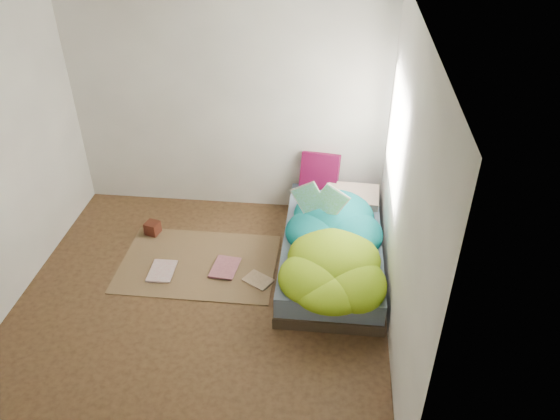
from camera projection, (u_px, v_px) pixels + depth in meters
The scene contains 12 objects.
ground at pixel (201, 301), 5.21m from camera, with size 3.50×3.50×0.00m, color #3B2716.
room_walls at pixel (186, 150), 4.30m from camera, with size 3.54×3.54×2.62m.
bed at pixel (332, 249), 5.60m from camera, with size 1.00×2.00×0.34m.
duvet at pixel (333, 236), 5.23m from camera, with size 0.96×1.84×0.34m, color #086C7F, non-canonical shape.
rug at pixel (199, 263), 5.67m from camera, with size 1.60×1.10×0.01m, color brown.
pillow_floral at pixel (353, 197), 5.99m from camera, with size 0.56×0.35×0.13m, color white.
pillow_magenta at pixel (320, 172), 6.15m from camera, with size 0.43×0.13×0.43m, color #4B0525.
open_book at pixel (320, 191), 5.31m from camera, with size 0.46×0.10×0.28m, color green, non-canonical shape.
wooden_box at pixel (153, 228), 6.06m from camera, with size 0.14×0.14×0.14m, color #3A1A0D.
floor_book_a at pixel (150, 270), 5.55m from camera, with size 0.25×0.34×0.03m, color beige.
floor_book_b at pixel (213, 266), 5.60m from camera, with size 0.26×0.35×0.03m, color #B06572.
floor_book_c at pixel (252, 286), 5.36m from camera, with size 0.20×0.27×0.02m, color tan.
Camera 1 is at (1.15, -3.73, 3.64)m, focal length 35.00 mm.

